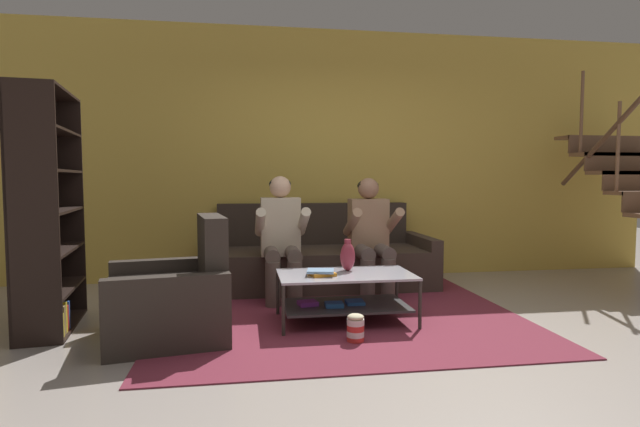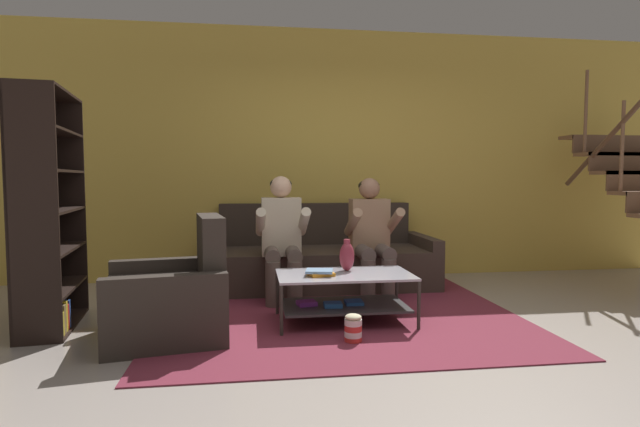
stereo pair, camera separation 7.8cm
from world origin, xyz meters
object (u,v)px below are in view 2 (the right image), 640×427
object	(u,v)px
armchair	(171,299)
vase	(347,256)
bookshelf	(43,223)
person_seated_left	(282,233)
popcorn_tub	(353,328)
person_seated_right	(372,233)
book_stack	(320,272)
coffee_table	(343,290)
couch	(319,260)

from	to	relation	value
armchair	vase	bearing A→B (deg)	12.66
bookshelf	armchair	xyz separation A→B (m)	(1.01, -0.37, -0.54)
person_seated_left	popcorn_tub	world-z (taller)	person_seated_left
person_seated_right	popcorn_tub	size ratio (longest dim) A/B	5.69
book_stack	vase	bearing A→B (deg)	34.02
coffee_table	book_stack	size ratio (longest dim) A/B	4.49
person_seated_left	coffee_table	distance (m)	1.03
book_stack	bookshelf	bearing A→B (deg)	173.84
person_seated_right	bookshelf	xyz separation A→B (m)	(-2.77, -0.67, 0.19)
armchair	popcorn_tub	xyz separation A→B (m)	(1.30, -0.30, -0.18)
armchair	coffee_table	bearing A→B (deg)	8.38
person_seated_left	person_seated_right	size ratio (longest dim) A/B	1.01
book_stack	bookshelf	xyz separation A→B (m)	(-2.13, 0.23, 0.40)
couch	person_seated_right	size ratio (longest dim) A/B	2.07
vase	bookshelf	bearing A→B (deg)	178.51
vase	armchair	distance (m)	1.43
couch	popcorn_tub	distance (m)	1.93
person_seated_right	popcorn_tub	bearing A→B (deg)	-108.97
bookshelf	book_stack	bearing A→B (deg)	-6.16
person_seated_right	person_seated_left	bearing A→B (deg)	179.90
person_seated_right	bookshelf	bearing A→B (deg)	-166.39
person_seated_right	coffee_table	bearing A→B (deg)	-117.55
couch	vase	world-z (taller)	couch
person_seated_right	book_stack	world-z (taller)	person_seated_right
coffee_table	armchair	bearing A→B (deg)	-171.62
coffee_table	armchair	size ratio (longest dim) A/B	1.12
person_seated_left	popcorn_tub	distance (m)	1.51
coffee_table	popcorn_tub	xyz separation A→B (m)	(-0.02, -0.50, -0.16)
vase	armchair	world-z (taller)	armchair
coffee_table	book_stack	world-z (taller)	book_stack
person_seated_left	bookshelf	bearing A→B (deg)	-160.38
person_seated_right	popcorn_tub	distance (m)	1.52
bookshelf	coffee_table	bearing A→B (deg)	-4.31
couch	popcorn_tub	size ratio (longest dim) A/B	11.77
book_stack	armchair	world-z (taller)	armchair
coffee_table	bookshelf	bearing A→B (deg)	175.69
couch	coffee_table	size ratio (longest dim) A/B	2.25
person_seated_left	bookshelf	world-z (taller)	bookshelf
coffee_table	bookshelf	xyz separation A→B (m)	(-2.33, 0.18, 0.56)
person_seated_left	person_seated_right	world-z (taller)	person_seated_left
bookshelf	armchair	distance (m)	1.20
coffee_table	armchair	distance (m)	1.34
book_stack	bookshelf	world-z (taller)	bookshelf
bookshelf	popcorn_tub	xyz separation A→B (m)	(2.31, -0.67, -0.72)
person_seated_left	vase	bearing A→B (deg)	-56.05
person_seated_left	popcorn_tub	bearing A→B (deg)	-72.56
couch	book_stack	world-z (taller)	couch
popcorn_tub	person_seated_left	bearing A→B (deg)	107.44
vase	person_seated_left	bearing A→B (deg)	123.95
person_seated_right	armchair	world-z (taller)	person_seated_right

